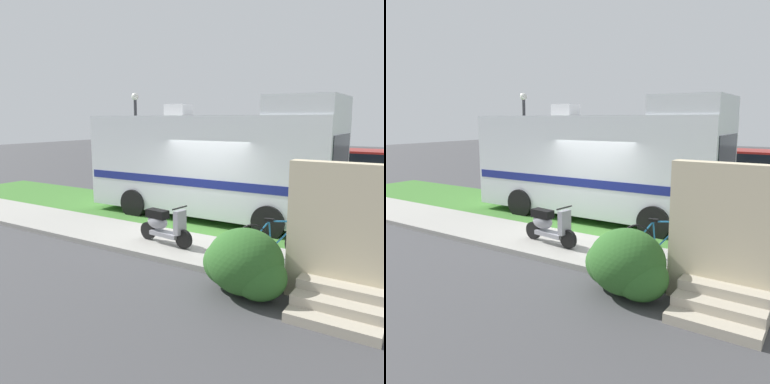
# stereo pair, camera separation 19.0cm
# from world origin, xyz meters

# --- Properties ---
(ground_plane) EXTENTS (80.00, 80.00, 0.00)m
(ground_plane) POSITION_xyz_m (0.00, 0.00, 0.00)
(ground_plane) COLOR #424244
(sidewalk) EXTENTS (24.00, 2.00, 0.12)m
(sidewalk) POSITION_xyz_m (0.00, -1.20, 0.06)
(sidewalk) COLOR #9E9B93
(sidewalk) RESTS_ON ground
(grass_strip) EXTENTS (24.00, 3.40, 0.08)m
(grass_strip) POSITION_xyz_m (0.00, 1.50, 0.04)
(grass_strip) COLOR #3D752D
(grass_strip) RESTS_ON ground
(motorhome_rv) EXTENTS (7.70, 2.58, 3.68)m
(motorhome_rv) POSITION_xyz_m (-0.47, 1.78, 1.75)
(motorhome_rv) COLOR silver
(motorhome_rv) RESTS_ON ground
(scooter) EXTENTS (1.60, 0.52, 0.97)m
(scooter) POSITION_xyz_m (-0.09, -1.35, 0.58)
(scooter) COLOR black
(scooter) RESTS_ON ground
(bicycle) EXTENTS (1.71, 0.52, 0.91)m
(bicycle) POSITION_xyz_m (2.60, -0.90, 0.51)
(bicycle) COLOR black
(bicycle) RESTS_ON ground
(pickup_truck_near) EXTENTS (5.37, 2.25, 1.81)m
(pickup_truck_near) POSITION_xyz_m (-0.10, 5.71, 0.96)
(pickup_truck_near) COLOR silver
(pickup_truck_near) RESTS_ON ground
(pickup_truck_far) EXTENTS (5.51, 2.25, 1.84)m
(pickup_truck_far) POSITION_xyz_m (3.48, 8.56, 0.98)
(pickup_truck_far) COLOR maroon
(pickup_truck_far) RESTS_ON ground
(porch_steps) EXTENTS (2.00, 1.26, 2.40)m
(porch_steps) POSITION_xyz_m (4.26, -2.29, 0.97)
(porch_steps) COLOR #B2A893
(porch_steps) RESTS_ON ground
(bush_by_porch) EXTENTS (1.66, 1.25, 1.18)m
(bush_by_porch) POSITION_xyz_m (2.64, -2.69, 0.56)
(bush_by_porch) COLOR #2D6026
(bush_by_porch) RESTS_ON ground
(bottle_green) EXTENTS (0.06, 0.06, 0.27)m
(bottle_green) POSITION_xyz_m (3.73, -0.99, 0.24)
(bottle_green) COLOR brown
(bottle_green) RESTS_ON ground
(street_lamp_post) EXTENTS (0.28, 0.28, 4.09)m
(street_lamp_post) POSITION_xyz_m (-5.02, 3.60, 2.50)
(street_lamp_post) COLOR #333338
(street_lamp_post) RESTS_ON ground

